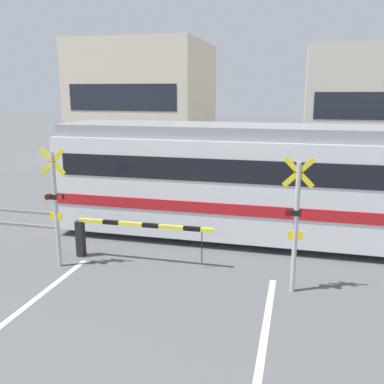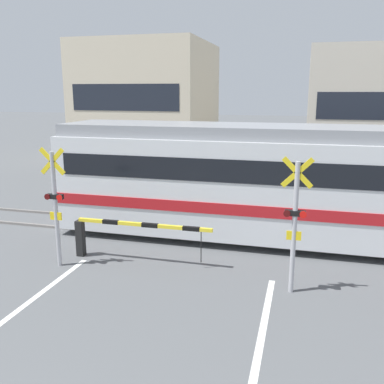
{
  "view_description": "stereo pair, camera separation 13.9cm",
  "coord_description": "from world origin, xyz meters",
  "px_view_note": "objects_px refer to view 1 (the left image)",
  "views": [
    {
      "loc": [
        2.91,
        -1.55,
        4.42
      ],
      "look_at": [
        0.0,
        10.02,
        1.6
      ],
      "focal_mm": 40.0,
      "sensor_mm": 36.0,
      "label": 1
    },
    {
      "loc": [
        3.05,
        -1.51,
        4.42
      ],
      "look_at": [
        0.0,
        10.02,
        1.6
      ],
      "focal_mm": 40.0,
      "sensor_mm": 36.0,
      "label": 2
    }
  ],
  "objects_px": {
    "crossing_signal_left": "(55,203)",
    "pedestrian": "(230,171)",
    "crossing_barrier_far": "(264,190)",
    "crossing_signal_right": "(296,219)",
    "crossing_barrier_near": "(114,232)"
  },
  "relations": [
    {
      "from": "pedestrian",
      "to": "crossing_signal_left",
      "type": "bearing_deg",
      "value": -106.43
    },
    {
      "from": "crossing_barrier_far",
      "to": "crossing_signal_right",
      "type": "bearing_deg",
      "value": -79.74
    },
    {
      "from": "crossing_barrier_near",
      "to": "crossing_signal_right",
      "type": "relative_size",
      "value": 1.23
    },
    {
      "from": "crossing_barrier_near",
      "to": "pedestrian",
      "type": "xyz_separation_m",
      "value": [
        1.64,
        8.93,
        0.1
      ]
    },
    {
      "from": "crossing_signal_left",
      "to": "crossing_signal_right",
      "type": "height_order",
      "value": "same"
    },
    {
      "from": "pedestrian",
      "to": "crossing_barrier_near",
      "type": "bearing_deg",
      "value": -100.43
    },
    {
      "from": "crossing_signal_right",
      "to": "crossing_signal_left",
      "type": "bearing_deg",
      "value": 180.0
    },
    {
      "from": "crossing_barrier_far",
      "to": "pedestrian",
      "type": "height_order",
      "value": "pedestrian"
    },
    {
      "from": "crossing_barrier_near",
      "to": "crossing_barrier_far",
      "type": "distance_m",
      "value": 6.87
    },
    {
      "from": "crossing_signal_left",
      "to": "pedestrian",
      "type": "height_order",
      "value": "crossing_signal_left"
    },
    {
      "from": "crossing_barrier_near",
      "to": "pedestrian",
      "type": "bearing_deg",
      "value": 79.57
    },
    {
      "from": "crossing_signal_right",
      "to": "pedestrian",
      "type": "distance_m",
      "value": 10.18
    },
    {
      "from": "pedestrian",
      "to": "crossing_signal_right",
      "type": "bearing_deg",
      "value": -72.71
    },
    {
      "from": "crossing_barrier_near",
      "to": "crossing_signal_right",
      "type": "bearing_deg",
      "value": -9.3
    },
    {
      "from": "crossing_signal_left",
      "to": "pedestrian",
      "type": "distance_m",
      "value": 10.13
    }
  ]
}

